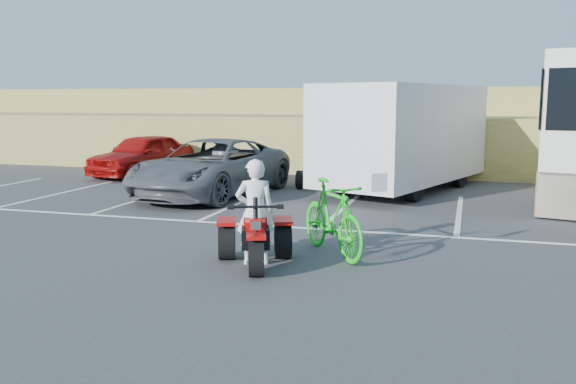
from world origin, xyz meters
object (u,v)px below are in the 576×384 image
(red_trike_atv, at_px, (256,266))
(red_car, at_px, (143,155))
(rider, at_px, (255,212))
(cargo_trailer, at_px, (404,134))
(quad_atv_blue, at_px, (218,195))
(green_dirt_bike, at_px, (332,218))
(grey_pickup, at_px, (211,168))
(quad_atv_green, at_px, (320,187))

(red_trike_atv, xyz_separation_m, red_car, (-7.66, 9.86, 0.72))
(red_trike_atv, distance_m, rider, 0.86)
(red_trike_atv, bearing_deg, red_car, 107.23)
(rider, relative_size, cargo_trailer, 0.24)
(rider, height_order, cargo_trailer, cargo_trailer)
(red_car, distance_m, quad_atv_blue, 5.43)
(green_dirt_bike, bearing_deg, red_car, 95.78)
(red_trike_atv, xyz_separation_m, grey_pickup, (-3.57, 6.44, 0.77))
(grey_pickup, relative_size, cargo_trailer, 0.80)
(grey_pickup, xyz_separation_m, quad_atv_green, (2.44, 2.49, -0.77))
(green_dirt_bike, relative_size, cargo_trailer, 0.31)
(red_car, bearing_deg, green_dirt_bike, -34.00)
(red_car, bearing_deg, red_trike_atv, -40.59)
(green_dirt_bike, xyz_separation_m, grey_pickup, (-4.58, 5.42, 0.13))
(rider, xyz_separation_m, grey_pickup, (-3.52, 6.30, -0.08))
(grey_pickup, bearing_deg, green_dirt_bike, -42.36)
(grey_pickup, height_order, quad_atv_green, grey_pickup)
(red_car, bearing_deg, cargo_trailer, 5.58)
(rider, distance_m, green_dirt_bike, 1.39)
(cargo_trailer, bearing_deg, quad_atv_green, -161.22)
(red_trike_atv, relative_size, grey_pickup, 0.30)
(rider, bearing_deg, red_car, -72.56)
(red_trike_atv, distance_m, grey_pickup, 7.41)
(cargo_trailer, bearing_deg, red_car, -166.77)
(cargo_trailer, bearing_deg, red_trike_atv, -79.40)
(quad_atv_green, bearing_deg, quad_atv_blue, -137.15)
(rider, height_order, quad_atv_blue, rider)
(cargo_trailer, distance_m, quad_atv_green, 2.97)
(grey_pickup, distance_m, quad_atv_blue, 0.79)
(green_dirt_bike, bearing_deg, cargo_trailer, 48.84)
(rider, distance_m, cargo_trailer, 8.92)
(green_dirt_bike, distance_m, red_car, 12.38)
(rider, xyz_separation_m, green_dirt_bike, (1.06, 0.88, -0.21))
(green_dirt_bike, distance_m, cargo_trailer, 7.96)
(green_dirt_bike, height_order, grey_pickup, grey_pickup)
(red_trike_atv, relative_size, cargo_trailer, 0.24)
(red_trike_atv, bearing_deg, green_dirt_bike, 24.78)
(rider, height_order, green_dirt_bike, rider)
(grey_pickup, bearing_deg, red_car, 147.60)
(red_trike_atv, xyz_separation_m, cargo_trailer, (1.35, 8.91, 1.63))
(green_dirt_bike, bearing_deg, grey_pickup, 91.52)
(red_trike_atv, relative_size, rider, 0.97)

